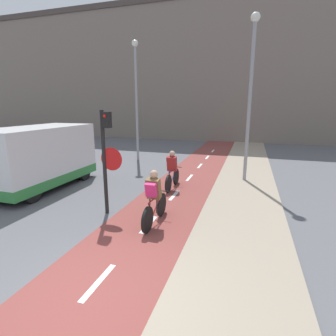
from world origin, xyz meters
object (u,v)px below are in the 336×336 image
Objects in this scene: cyclist_far at (172,172)px; van at (40,158)px; traffic_light_pole at (106,151)px; street_lamp_sidewalk at (251,83)px; cyclist_near at (154,199)px; street_lamp_far at (136,89)px.

van is (-4.94, -1.42, 0.51)m from cyclist_far.
traffic_light_pole is at bearing -110.81° from cyclist_far.
street_lamp_sidewalk is 6.55m from cyclist_near.
cyclist_far is (-0.44, 3.21, -0.05)m from cyclist_near.
traffic_light_pole is 0.46× the size of street_lamp_sidewalk.
traffic_light_pole reaches higher than van.
street_lamp_sidewalk is (3.78, 4.88, 2.15)m from traffic_light_pole.
traffic_light_pole is 1.70× the size of cyclist_near.
cyclist_far is at bearing 16.05° from van.
cyclist_far is 5.17m from van.
street_lamp_sidewalk is 3.82× the size of cyclist_far.
street_lamp_far is 3.72× the size of cyclist_near.
traffic_light_pole reaches higher than cyclist_far.
traffic_light_pole is 4.18m from van.
street_lamp_sidewalk is at bearing -24.29° from street_lamp_far.
street_lamp_far is 9.56m from cyclist_near.
street_lamp_sidewalk is (6.23, -2.81, -0.04)m from street_lamp_far.
street_lamp_far is at bearing 126.63° from cyclist_far.
van reaches higher than cyclist_far.
van is (-1.38, -6.21, -2.91)m from street_lamp_far.
street_lamp_sidewalk is at bearing 66.75° from cyclist_near.
street_lamp_sidewalk reaches higher than cyclist_far.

